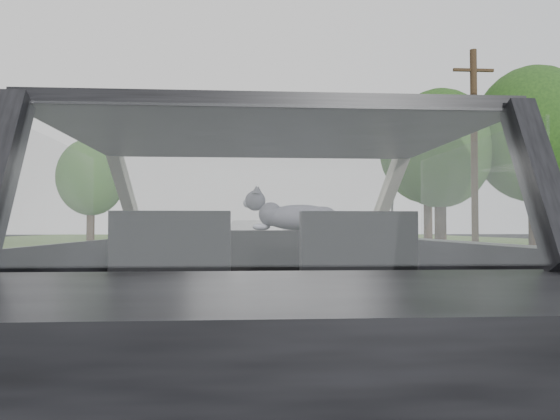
{
  "coord_description": "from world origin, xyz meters",
  "views": [
    {
      "loc": [
        -0.1,
        -2.73,
        1.02
      ],
      "look_at": [
        0.13,
        0.54,
        1.12
      ],
      "focal_mm": 35.0,
      "sensor_mm": 36.0,
      "label": 1
    }
  ],
  "objects": [
    {
      "name": "cat",
      "position": [
        0.26,
        0.67,
        1.09
      ],
      "size": [
        0.66,
        0.35,
        0.28
      ],
      "primitive_type": "ellipsoid",
      "rotation": [
        0.0,
        0.0,
        -0.25
      ],
      "color": "gray",
      "rests_on": "dashboard"
    },
    {
      "name": "tree_2",
      "position": [
        8.45,
        20.18,
        3.39
      ],
      "size": [
        4.79,
        4.79,
        6.79
      ],
      "primitive_type": null,
      "rotation": [
        0.0,
        0.0,
        0.07
      ],
      "color": "#1C3716",
      "rests_on": "ground"
    },
    {
      "name": "utility_pole",
      "position": [
        7.98,
        15.63,
        3.61
      ],
      "size": [
        0.29,
        0.29,
        7.22
      ],
      "primitive_type": "cylinder",
      "rotation": [
        0.0,
        0.0,
        0.28
      ],
      "color": "#45341E",
      "rests_on": "ground"
    },
    {
      "name": "driver_seat",
      "position": [
        -0.4,
        -0.29,
        0.88
      ],
      "size": [
        0.5,
        0.72,
        0.42
      ],
      "primitive_type": "cube",
      "color": "black",
      "rests_on": "subject_car"
    },
    {
      "name": "highway_sign",
      "position": [
        6.27,
        19.94,
        1.3
      ],
      "size": [
        0.47,
        1.01,
        2.59
      ],
      "primitive_type": "cube",
      "rotation": [
        0.0,
        0.0,
        -0.37
      ],
      "color": "#0A4018",
      "rests_on": "ground"
    },
    {
      "name": "steering_wheel",
      "position": [
        -0.4,
        0.33,
        0.92
      ],
      "size": [
        0.36,
        0.36,
        0.04
      ],
      "primitive_type": "torus",
      "color": "black",
      "rests_on": "dashboard"
    },
    {
      "name": "dashboard",
      "position": [
        0.0,
        0.62,
        0.85
      ],
      "size": [
        1.58,
        0.45,
        0.3
      ],
      "primitive_type": "cube",
      "color": "black",
      "rests_on": "subject_car"
    },
    {
      "name": "subject_car",
      "position": [
        0.0,
        0.0,
        0.72
      ],
      "size": [
        1.8,
        4.0,
        1.45
      ],
      "primitive_type": "cube",
      "color": "black",
      "rests_on": "ground"
    },
    {
      "name": "other_car",
      "position": [
        0.18,
        23.45,
        0.67
      ],
      "size": [
        2.17,
        4.23,
        1.33
      ],
      "primitive_type": "imported",
      "rotation": [
        0.0,
        0.0,
        -0.15
      ],
      "color": "silver",
      "rests_on": "ground"
    },
    {
      "name": "passenger_seat",
      "position": [
        0.4,
        -0.29,
        0.88
      ],
      "size": [
        0.5,
        0.72,
        0.42
      ],
      "primitive_type": "cube",
      "color": "black",
      "rests_on": "subject_car"
    },
    {
      "name": "guardrail",
      "position": [
        4.3,
        10.0,
        0.58
      ],
      "size": [
        0.05,
        90.0,
        0.32
      ],
      "primitive_type": "cube",
      "color": "gray",
      "rests_on": "ground"
    },
    {
      "name": "tree_6",
      "position": [
        -9.44,
        31.81,
        3.16
      ],
      "size": [
        5.41,
        5.41,
        6.32
      ],
      "primitive_type": null,
      "rotation": [
        0.0,
        0.0,
        0.38
      ],
      "color": "#1C3716",
      "rests_on": "ground"
    },
    {
      "name": "tree_1",
      "position": [
        12.3,
        19.52,
        3.82
      ],
      "size": [
        5.74,
        5.74,
        7.64
      ],
      "primitive_type": null,
      "rotation": [
        0.0,
        0.0,
        0.15
      ],
      "color": "#1C3716",
      "rests_on": "ground"
    },
    {
      "name": "tree_3",
      "position": [
        11.94,
        31.72,
        4.66
      ],
      "size": [
        8.13,
        8.13,
        9.32
      ],
      "primitive_type": null,
      "rotation": [
        0.0,
        0.0,
        -0.42
      ],
      "color": "#1C3716",
      "rests_on": "ground"
    }
  ]
}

